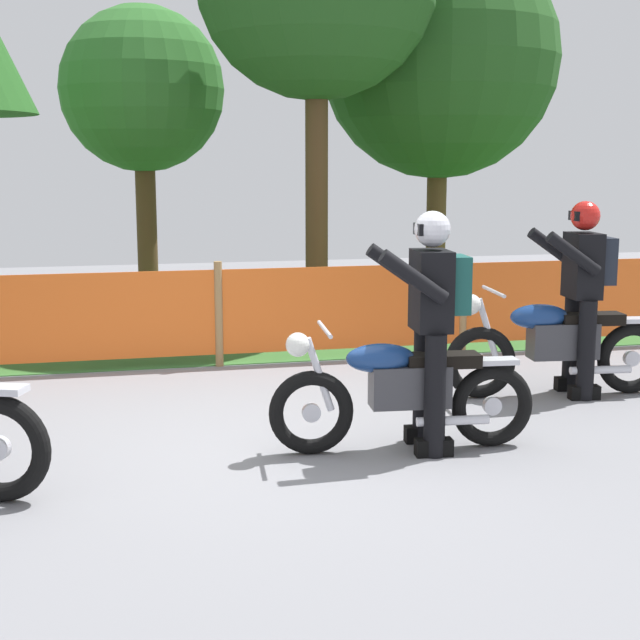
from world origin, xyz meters
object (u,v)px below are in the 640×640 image
motorcycle_third (556,344)px  rider_trailing (432,317)px  motorcycle_trailing (402,390)px  rider_third (583,287)px

motorcycle_third → rider_trailing: (-1.57, -1.18, 0.49)m
motorcycle_trailing → motorcycle_third: (1.78, 1.16, 0.02)m
motorcycle_trailing → motorcycle_third: size_ratio=0.95×
rider_third → motorcycle_trailing: bearing=35.8°
motorcycle_trailing → rider_trailing: rider_trailing is taller
motorcycle_third → rider_trailing: bearing=42.9°
motorcycle_third → rider_trailing: rider_trailing is taller
motorcycle_trailing → rider_third: size_ratio=1.13×
motorcycle_trailing → rider_trailing: bearing=-179.5°
motorcycle_third → rider_third: 0.54m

